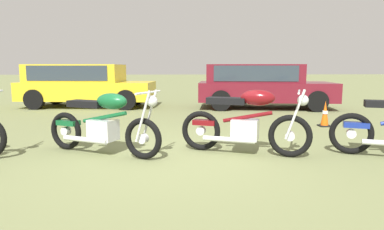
{
  "coord_description": "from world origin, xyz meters",
  "views": [
    {
      "loc": [
        0.0,
        -4.9,
        1.33
      ],
      "look_at": [
        0.34,
        0.75,
        0.53
      ],
      "focal_mm": 31.71,
      "sensor_mm": 36.0,
      "label": 1
    }
  ],
  "objects": [
    {
      "name": "ground_plane",
      "position": [
        0.0,
        0.0,
        0.0
      ],
      "size": [
        120.0,
        120.0,
        0.0
      ],
      "primitive_type": "plane",
      "color": "olive"
    },
    {
      "name": "motorcycle_green",
      "position": [
        -1.05,
        0.28,
        0.48
      ],
      "size": [
        1.89,
        1.2,
        1.02
      ],
      "rotation": [
        0.0,
        0.0,
        -0.48
      ],
      "color": "black",
      "rests_on": "ground"
    },
    {
      "name": "motorcycle_maroon",
      "position": [
        1.13,
        0.18,
        0.49
      ],
      "size": [
        1.92,
        1.01,
        1.02
      ],
      "rotation": [
        0.0,
        0.0,
        -0.38
      ],
      "color": "black",
      "rests_on": "ground"
    },
    {
      "name": "car_yellow",
      "position": [
        -3.02,
        6.79,
        0.83
      ],
      "size": [
        4.51,
        2.18,
        1.43
      ],
      "rotation": [
        0.0,
        0.0,
        -0.1
      ],
      "color": "gold",
      "rests_on": "ground"
    },
    {
      "name": "car_burgundy",
      "position": [
        2.86,
        6.1,
        0.83
      ],
      "size": [
        4.51,
        2.42,
        1.43
      ],
      "rotation": [
        0.0,
        0.0,
        -0.14
      ],
      "color": "maroon",
      "rests_on": "ground"
    },
    {
      "name": "traffic_cone",
      "position": [
        3.47,
        2.51,
        0.27
      ],
      "size": [
        0.25,
        0.25,
        0.59
      ],
      "color": "#EA590F",
      "rests_on": "ground"
    }
  ]
}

